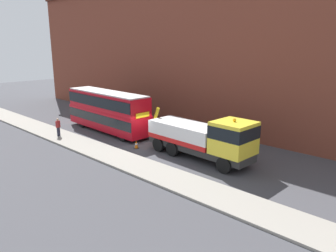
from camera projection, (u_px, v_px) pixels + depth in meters
name	position (u px, v px, depth m)	size (l,w,h in m)	color
ground_plane	(148.00, 144.00, 28.45)	(120.00, 120.00, 0.00)	#424247
near_kerb	(110.00, 155.00, 25.48)	(60.00, 2.80, 0.15)	gray
building_facade	(203.00, 50.00, 31.80)	(60.00, 1.50, 16.00)	brown
recovery_tow_truck	(203.00, 137.00, 24.35)	(10.19, 2.97, 3.67)	#2D2D2D
double_decker_bus	(107.00, 110.00, 32.32)	(11.12, 2.95, 4.06)	#B70C19
pedestrian_onlooker	(58.00, 127.00, 30.40)	(0.43, 0.48, 1.71)	#232333
traffic_cone_near_bus	(136.00, 144.00, 27.31)	(0.36, 0.36, 0.72)	orange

